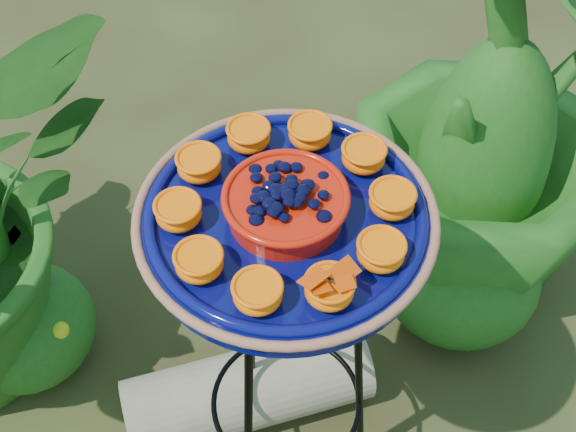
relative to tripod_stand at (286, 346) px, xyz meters
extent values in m
torus|color=black|center=(0.00, 0.00, 0.30)|extent=(0.28, 0.28, 0.01)
torus|color=black|center=(0.00, 0.00, -0.21)|extent=(0.35, 0.35, 0.01)
cylinder|color=black|center=(-0.03, 0.12, -0.09)|extent=(0.03, 0.08, 0.78)
cylinder|color=black|center=(-0.09, -0.09, -0.09)|extent=(0.06, 0.06, 0.78)
cylinder|color=black|center=(0.12, -0.03, -0.09)|extent=(0.08, 0.03, 0.78)
cylinder|color=#070A53|center=(0.00, 0.00, 0.33)|extent=(0.49, 0.49, 0.04)
torus|color=#A56D4A|center=(0.00, 0.00, 0.35)|extent=(0.42, 0.42, 0.01)
torus|color=#070A53|center=(0.00, 0.00, 0.35)|extent=(0.38, 0.38, 0.02)
cylinder|color=red|center=(0.00, 0.00, 0.37)|extent=(0.19, 0.19, 0.04)
torus|color=red|center=(0.00, 0.00, 0.39)|extent=(0.17, 0.17, 0.01)
ellipsoid|color=black|center=(0.00, 0.00, 0.39)|extent=(0.14, 0.14, 0.03)
ellipsoid|color=orange|center=(0.13, 0.06, 0.36)|extent=(0.06, 0.06, 0.03)
cylinder|color=#FF6105|center=(0.13, 0.06, 0.38)|extent=(0.06, 0.06, 0.01)
ellipsoid|color=orange|center=(0.07, 0.12, 0.36)|extent=(0.06, 0.06, 0.03)
cylinder|color=#FF6105|center=(0.07, 0.12, 0.38)|extent=(0.06, 0.06, 0.01)
ellipsoid|color=orange|center=(-0.02, 0.14, 0.36)|extent=(0.06, 0.06, 0.03)
cylinder|color=#FF6105|center=(-0.02, 0.14, 0.38)|extent=(0.06, 0.06, 0.01)
ellipsoid|color=orange|center=(-0.10, 0.11, 0.36)|extent=(0.06, 0.06, 0.03)
cylinder|color=#FF6105|center=(-0.10, 0.11, 0.38)|extent=(0.06, 0.06, 0.01)
ellipsoid|color=orange|center=(-0.14, 0.03, 0.36)|extent=(0.06, 0.06, 0.03)
cylinder|color=#FF6105|center=(-0.14, 0.03, 0.38)|extent=(0.06, 0.06, 0.01)
ellipsoid|color=orange|center=(-0.13, -0.06, 0.36)|extent=(0.06, 0.06, 0.03)
cylinder|color=#FF6105|center=(-0.13, -0.06, 0.38)|extent=(0.06, 0.06, 0.01)
ellipsoid|color=orange|center=(-0.07, -0.12, 0.36)|extent=(0.06, 0.06, 0.03)
cylinder|color=#FF6105|center=(-0.07, -0.12, 0.38)|extent=(0.06, 0.06, 0.01)
ellipsoid|color=orange|center=(0.02, -0.14, 0.36)|extent=(0.06, 0.06, 0.03)
cylinder|color=#FF6105|center=(0.02, -0.14, 0.38)|extent=(0.06, 0.06, 0.01)
ellipsoid|color=orange|center=(0.10, -0.11, 0.36)|extent=(0.06, 0.06, 0.03)
cylinder|color=#FF6105|center=(0.10, -0.11, 0.38)|extent=(0.06, 0.06, 0.01)
ellipsoid|color=orange|center=(0.14, -0.03, 0.36)|extent=(0.06, 0.06, 0.03)
cylinder|color=#FF6105|center=(0.14, -0.03, 0.38)|extent=(0.06, 0.06, 0.01)
cylinder|color=black|center=(0.02, -0.14, 0.39)|extent=(0.02, 0.02, 0.00)
cube|color=#FF3E05|center=(0.00, -0.14, 0.39)|extent=(0.04, 0.04, 0.01)
cube|color=#FF3E05|center=(0.04, -0.14, 0.39)|extent=(0.04, 0.04, 0.01)
cylinder|color=gray|center=(-0.05, 0.14, -0.39)|extent=(0.53, 0.18, 0.17)
imported|color=#195215|center=(0.55, 0.38, 0.06)|extent=(0.69, 0.69, 1.07)
camera|label=1|loc=(-0.18, -0.66, 1.19)|focal=50.00mm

